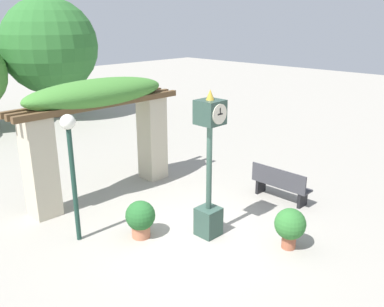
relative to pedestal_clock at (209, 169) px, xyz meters
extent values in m
plane|color=gray|center=(-0.33, 0.20, -1.53)|extent=(60.00, 60.00, 0.00)
cube|color=#2D473D|center=(0.00, 0.00, -1.21)|extent=(0.46, 0.46, 0.64)
cylinder|color=#2D473D|center=(0.00, 0.00, 0.02)|extent=(0.12, 0.12, 1.83)
cylinder|color=gold|center=(0.00, 0.00, 0.95)|extent=(0.19, 0.19, 0.04)
cube|color=#2D473D|center=(0.00, 0.00, 1.22)|extent=(0.49, 0.49, 0.49)
cylinder|color=beige|center=(0.00, -0.26, 1.22)|extent=(0.40, 0.02, 0.40)
cylinder|color=beige|center=(0.00, 0.26, 1.22)|extent=(0.40, 0.02, 0.40)
cube|color=black|center=(0.00, -0.27, 1.22)|extent=(0.14, 0.01, 0.02)
cube|color=black|center=(0.00, -0.27, 1.28)|extent=(0.02, 0.01, 0.13)
cone|color=gold|center=(0.00, 0.00, 1.57)|extent=(0.17, 0.17, 0.21)
cube|color=#BCB299|center=(-2.04, 3.47, -0.32)|extent=(0.63, 0.63, 2.42)
cube|color=#BCB299|center=(1.38, 3.47, -0.32)|extent=(0.63, 0.63, 2.42)
cube|color=brown|center=(-0.33, 3.15, 0.97)|extent=(4.65, 0.14, 0.15)
cube|color=brown|center=(-0.33, 3.47, 0.97)|extent=(4.65, 0.14, 0.15)
cube|color=brown|center=(-0.33, 3.78, 0.97)|extent=(4.65, 0.14, 0.15)
ellipsoid|color=#427F33|center=(-0.33, 3.47, 1.22)|extent=(3.93, 1.23, 0.70)
cylinder|color=#9E563D|center=(0.76, -1.56, -1.37)|extent=(0.29, 0.29, 0.31)
sphere|color=#2D6B2D|center=(0.76, -1.56, -0.98)|extent=(0.65, 0.65, 0.65)
cylinder|color=#B26B4C|center=(-1.09, 0.98, -1.40)|extent=(0.40, 0.40, 0.26)
sphere|color=#235B28|center=(-1.09, 0.98, -1.02)|extent=(0.65, 0.65, 0.65)
cube|color=#38383D|center=(2.69, -0.13, -1.11)|extent=(0.42, 1.58, 0.05)
cube|color=#38383D|center=(2.50, -0.13, -0.86)|extent=(0.04, 1.58, 0.45)
cube|color=black|center=(2.69, -0.76, -1.33)|extent=(0.38, 0.08, 0.39)
cube|color=black|center=(2.69, 0.51, -1.33)|extent=(0.38, 0.08, 0.39)
cylinder|color=#19382D|center=(-2.10, 1.85, -0.30)|extent=(0.10, 0.10, 2.45)
sphere|color=white|center=(-2.10, 1.85, 1.07)|extent=(0.31, 0.31, 0.31)
cylinder|color=brown|center=(3.20, 12.71, -0.64)|extent=(0.28, 0.28, 1.78)
sphere|color=#2D6B2D|center=(3.20, 12.71, 1.77)|extent=(4.34, 4.34, 4.34)
camera|label=1|loc=(-5.92, -5.28, 3.00)|focal=38.00mm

